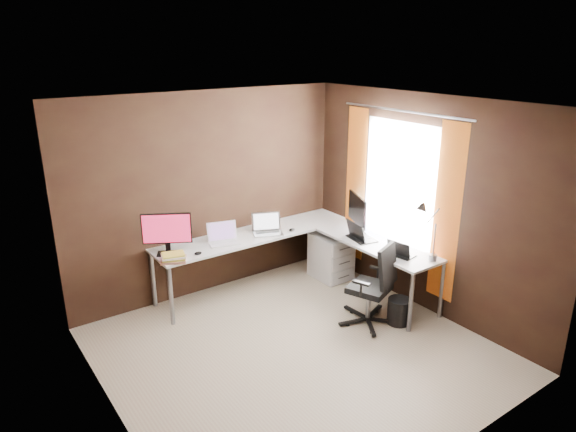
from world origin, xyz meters
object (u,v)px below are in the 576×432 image
object	(u,v)px
drawer_pedestal	(331,256)
laptop_white	(223,238)
monitor_right	(357,211)
book_stack	(173,257)
wastebasket	(399,311)
laptop_black_big	(360,236)
office_chair	(372,300)
monitor_left	(167,231)
laptop_silver	(267,229)
laptop_black_small	(400,252)
desk_lamp	(427,225)

from	to	relation	value
drawer_pedestal	laptop_white	distance (m)	1.55
monitor_right	laptop_white	world-z (taller)	monitor_right
monitor_right	book_stack	distance (m)	2.33
wastebasket	laptop_black_big	bearing A→B (deg)	82.10
laptop_white	office_chair	world-z (taller)	laptop_white
monitor_left	monitor_right	bearing A→B (deg)	11.77
monitor_right	laptop_black_big	bearing A→B (deg)	169.03
laptop_white	laptop_silver	xyz separation A→B (m)	(0.61, -0.03, 0.00)
laptop_silver	wastebasket	distance (m)	1.90
book_stack	office_chair	size ratio (longest dim) A/B	0.35
laptop_black_big	laptop_black_small	xyz separation A→B (m)	(0.03, -0.64, -0.01)
laptop_silver	desk_lamp	xyz separation A→B (m)	(0.94, -1.73, 0.36)
book_stack	laptop_black_small	bearing A→B (deg)	-32.50
office_chair	wastebasket	size ratio (longest dim) A/B	3.24
laptop_white	book_stack	size ratio (longest dim) A/B	1.21
laptop_black_small	wastebasket	xyz separation A→B (m)	(-0.14, -0.16, -0.62)
desk_lamp	book_stack	bearing A→B (deg)	122.55
drawer_pedestal	laptop_white	bearing A→B (deg)	167.43
laptop_white	drawer_pedestal	bearing A→B (deg)	2.78
drawer_pedestal	laptop_black_big	size ratio (longest dim) A/B	1.52
laptop_black_big	book_stack	world-z (taller)	laptop_black_big
monitor_right	wastebasket	size ratio (longest dim) A/B	1.85
laptop_black_small	office_chair	size ratio (longest dim) A/B	0.33
laptop_silver	office_chair	size ratio (longest dim) A/B	0.46
laptop_black_small	laptop_white	bearing A→B (deg)	31.68
monitor_right	office_chair	size ratio (longest dim) A/B	0.57
laptop_black_big	desk_lamp	xyz separation A→B (m)	(0.16, -0.87, 0.36)
monitor_left	laptop_white	size ratio (longest dim) A/B	1.21
laptop_black_small	wastebasket	size ratio (longest dim) A/B	1.06
laptop_white	laptop_black_big	bearing A→B (deg)	-17.17
drawer_pedestal	wastebasket	size ratio (longest dim) A/B	2.02
monitor_right	desk_lamp	distance (m)	1.10
laptop_black_big	monitor_right	bearing A→B (deg)	-24.75
monitor_right	book_stack	bearing A→B (deg)	101.49
laptop_silver	laptop_white	bearing A→B (deg)	-159.74
laptop_black_big	monitor_left	bearing A→B (deg)	75.45
office_chair	book_stack	bearing A→B (deg)	121.27
laptop_white	laptop_black_big	distance (m)	1.65
monitor_left	book_stack	bearing A→B (deg)	-69.50
laptop_black_big	office_chair	size ratio (longest dim) A/B	0.41
drawer_pedestal	office_chair	world-z (taller)	office_chair
laptop_white	laptop_silver	distance (m)	0.61
drawer_pedestal	book_stack	size ratio (longest dim) A/B	1.77
office_chair	drawer_pedestal	bearing A→B (deg)	49.76
monitor_left	drawer_pedestal	bearing A→B (deg)	19.61
laptop_silver	book_stack	world-z (taller)	laptop_silver
monitor_right	laptop_silver	xyz separation A→B (m)	(-0.94, 0.64, -0.22)
drawer_pedestal	monitor_left	distance (m)	2.26
laptop_black_big	wastebasket	world-z (taller)	laptop_black_big
laptop_silver	laptop_black_big	distance (m)	1.16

